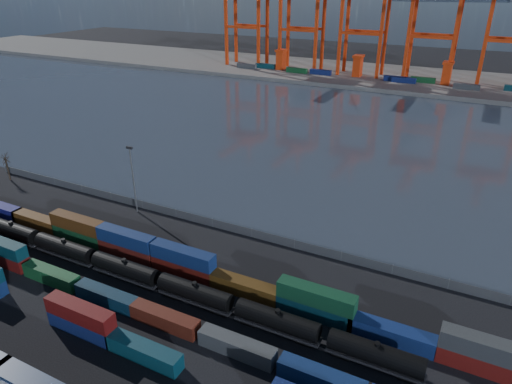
% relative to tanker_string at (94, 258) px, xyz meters
% --- Properties ---
extents(ground, '(700.00, 700.00, 0.00)m').
position_rel_tanker_string_xyz_m(ground, '(21.77, -3.96, -2.22)').
color(ground, black).
rests_on(ground, ground).
extents(harbor_water, '(700.00, 700.00, 0.00)m').
position_rel_tanker_string_xyz_m(harbor_water, '(21.77, 101.04, -2.21)').
color(harbor_water, '#303945').
rests_on(harbor_water, ground).
extents(far_quay, '(700.00, 70.00, 2.00)m').
position_rel_tanker_string_xyz_m(far_quay, '(21.77, 206.04, -1.22)').
color(far_quay, '#514F4C').
rests_on(far_quay, ground).
extents(container_row_south, '(127.06, 2.56, 5.45)m').
position_rel_tanker_string_xyz_m(container_row_south, '(-3.77, -14.03, 0.32)').
color(container_row_south, '#494C4F').
rests_on(container_row_south, ground).
extents(container_row_mid, '(141.45, 2.51, 5.35)m').
position_rel_tanker_string_xyz_m(container_row_mid, '(2.11, -6.88, -0.47)').
color(container_row_mid, '#444749').
rests_on(container_row_mid, ground).
extents(container_row_north, '(142.28, 2.68, 5.71)m').
position_rel_tanker_string_xyz_m(container_row_north, '(18.61, 6.12, 0.10)').
color(container_row_north, navy).
rests_on(container_row_north, ground).
extents(tanker_string, '(122.87, 3.09, 4.42)m').
position_rel_tanker_string_xyz_m(tanker_string, '(0.00, 0.00, 0.00)').
color(tanker_string, black).
rests_on(tanker_string, ground).
extents(waterfront_fence, '(160.12, 0.12, 2.20)m').
position_rel_tanker_string_xyz_m(waterfront_fence, '(21.77, 24.04, -1.21)').
color(waterfront_fence, '#595B5E').
rests_on(waterfront_fence, ground).
extents(bare_tree, '(2.14, 2.10, 8.01)m').
position_rel_tanker_string_xyz_m(bare_tree, '(-52.07, 20.81, 1.77)').
color(bare_tree, black).
rests_on(bare_tree, ground).
extents(yard_light_mast, '(1.60, 0.40, 16.60)m').
position_rel_tanker_string_xyz_m(yard_light_mast, '(-8.23, 22.04, 7.08)').
color(yard_light_mast, slate).
rests_on(yard_light_mast, ground).
extents(gantry_cranes, '(199.34, 46.73, 63.28)m').
position_rel_tanker_string_xyz_m(gantry_cranes, '(14.27, 199.36, 36.57)').
color(gantry_cranes, '#EE3B10').
rests_on(gantry_cranes, ground).
extents(quay_containers, '(172.58, 10.99, 2.60)m').
position_rel_tanker_string_xyz_m(quay_containers, '(10.78, 191.50, 1.08)').
color(quay_containers, navy).
rests_on(quay_containers, far_quay).
extents(straddle_carriers, '(140.00, 7.00, 11.10)m').
position_rel_tanker_string_xyz_m(straddle_carriers, '(19.27, 196.04, 5.60)').
color(straddle_carriers, '#EE3B10').
rests_on(straddle_carriers, far_quay).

